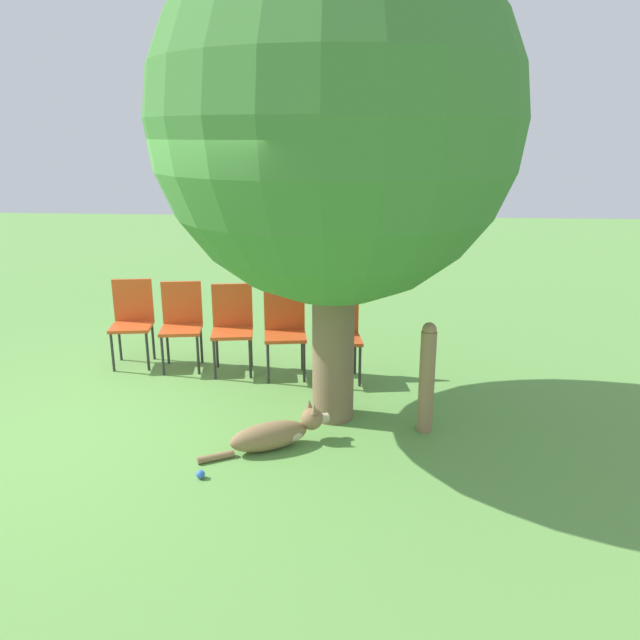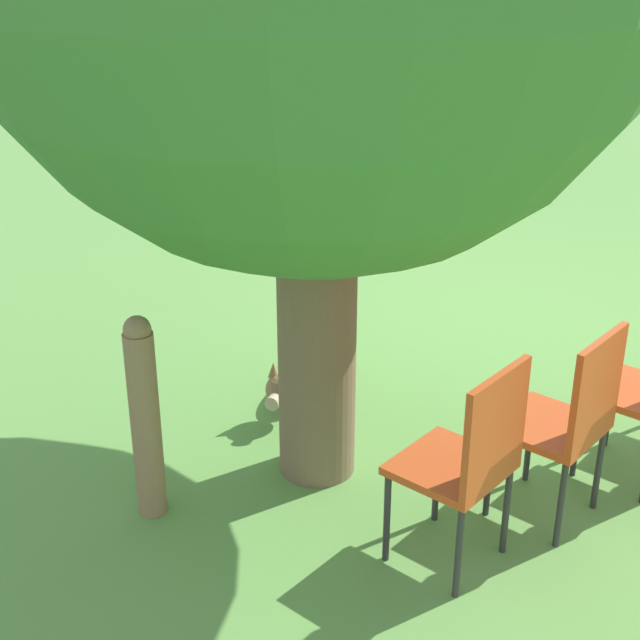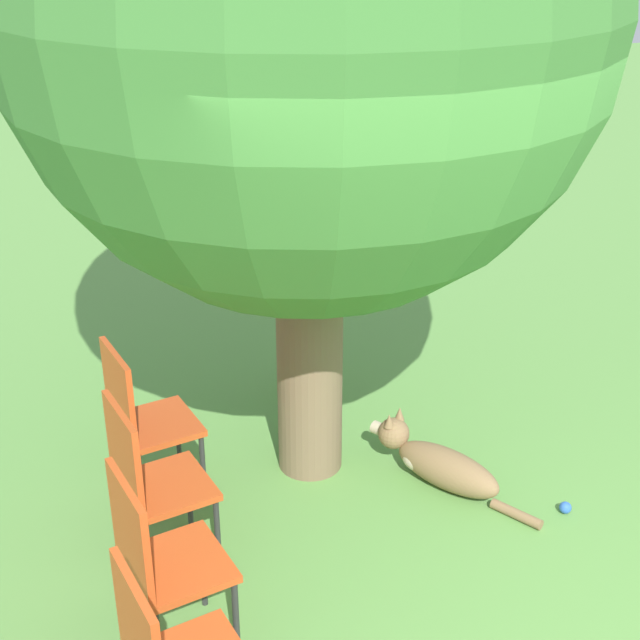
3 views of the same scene
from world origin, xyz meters
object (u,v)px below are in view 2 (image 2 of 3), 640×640
(dog, at_px, (304,376))
(fence_post, at_px, (145,417))
(red_chair_4, at_px, (470,455))
(tennis_ball, at_px, (313,337))
(red_chair_3, at_px, (570,415))

(dog, xyz_separation_m, fence_post, (-0.41, 1.26, 0.38))
(red_chair_4, height_order, tennis_ball, red_chair_4)
(fence_post, distance_m, tennis_ball, 2.07)
(dog, relative_size, tennis_ball, 15.33)
(dog, xyz_separation_m, red_chair_4, (-1.61, 0.44, 0.42))
(dog, height_order, red_chair_3, red_chair_3)
(red_chair_3, distance_m, tennis_ball, 2.31)
(red_chair_3, bearing_deg, dog, -4.00)
(dog, relative_size, fence_post, 1.04)
(fence_post, xyz_separation_m, red_chair_4, (-1.20, -0.82, 0.04))
(fence_post, bearing_deg, red_chair_4, -145.53)
(red_chair_3, xyz_separation_m, tennis_ball, (2.22, -0.37, -0.52))
(red_chair_4, bearing_deg, dog, -24.31)
(red_chair_3, distance_m, red_chair_4, 0.59)
(red_chair_4, distance_m, tennis_ball, 2.41)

